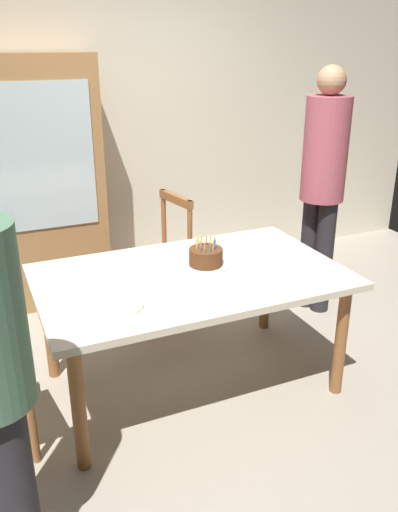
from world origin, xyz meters
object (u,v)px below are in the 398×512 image
at_px(plate_far_side, 162,260).
at_px(person_guest, 323,178).
at_px(plate_near_celebrant, 122,306).
at_px(chair_spindle_back, 157,263).
at_px(dining_table, 191,286).
at_px(china_cabinet, 28,186).
at_px(birthday_cake, 206,258).

xyz_separation_m(plate_far_side, person_guest, (1.37, 0.32, 0.30)).
xyz_separation_m(plate_near_celebrant, chair_spindle_back, (0.57, 1.09, -0.29)).
height_order(dining_table, plate_near_celebrant, plate_near_celebrant).
bearing_deg(dining_table, china_cabinet, 113.52).
bearing_deg(chair_spindle_back, birthday_cake, -88.04).
distance_m(birthday_cake, chair_spindle_back, 0.86).
height_order(birthday_cake, china_cabinet, china_cabinet).
relative_size(dining_table, plate_near_celebrant, 7.86).
relative_size(chair_spindle_back, person_guest, 0.52).
relative_size(birthday_cake, china_cabinet, 0.15).
distance_m(plate_near_celebrant, plate_far_side, 0.61).
xyz_separation_m(birthday_cake, plate_near_celebrant, (-0.60, -0.30, -0.05)).
relative_size(plate_far_side, person_guest, 0.12).
relative_size(birthday_cake, plate_near_celebrant, 1.27).
relative_size(plate_near_celebrant, china_cabinet, 0.12).
relative_size(birthday_cake, plate_far_side, 1.27).
height_order(person_guest, china_cabinet, china_cabinet).
bearing_deg(birthday_cake, chair_spindle_back, 91.96).
height_order(dining_table, china_cabinet, china_cabinet).
xyz_separation_m(birthday_cake, person_guest, (1.16, 0.50, 0.26)).
bearing_deg(dining_table, plate_far_side, 109.98).
relative_size(dining_table, birthday_cake, 6.17).
bearing_deg(person_guest, dining_table, -156.55).
xyz_separation_m(birthday_cake, china_cabinet, (-0.80, 1.50, 0.16)).
bearing_deg(plate_far_side, plate_near_celebrant, -129.28).
bearing_deg(plate_near_celebrant, china_cabinet, 96.44).
bearing_deg(chair_spindle_back, china_cabinet, 137.62).
xyz_separation_m(chair_spindle_back, person_guest, (1.19, -0.30, 0.59)).
distance_m(dining_table, birthday_cake, 0.19).
distance_m(dining_table, plate_far_side, 0.27).
xyz_separation_m(dining_table, plate_near_celebrant, (-0.48, -0.24, 0.08)).
relative_size(chair_spindle_back, china_cabinet, 0.50).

